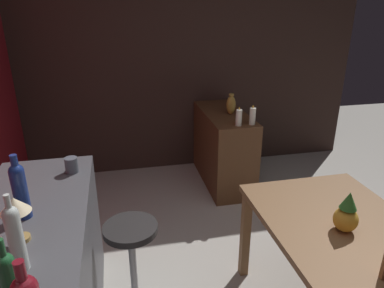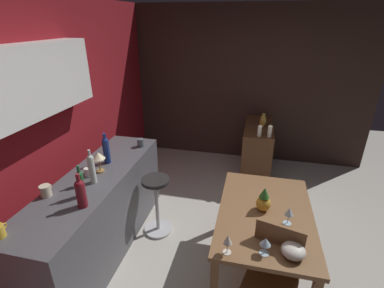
{
  "view_description": "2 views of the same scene",
  "coord_description": "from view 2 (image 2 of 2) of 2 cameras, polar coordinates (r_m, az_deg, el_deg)",
  "views": [
    {
      "loc": [
        -1.53,
        1.0,
        1.93
      ],
      "look_at": [
        0.86,
        0.48,
        0.94
      ],
      "focal_mm": 33.16,
      "sensor_mm": 36.0,
      "label": 1
    },
    {
      "loc": [
        -2.3,
        -0.02,
        2.36
      ],
      "look_at": [
        0.86,
        0.71,
        0.9
      ],
      "focal_mm": 26.18,
      "sensor_mm": 36.0,
      "label": 2
    }
  ],
  "objects": [
    {
      "name": "pineapple_centerpiece",
      "position": [
        2.69,
        14.38,
        -11.14
      ],
      "size": [
        0.13,
        0.13,
        0.24
      ],
      "color": "gold",
      "rests_on": "dining_table"
    },
    {
      "name": "pillar_candle_short",
      "position": [
        4.11,
        15.57,
        2.5
      ],
      "size": [
        0.06,
        0.06,
        0.19
      ],
      "color": "white",
      "rests_on": "sideboard_cabinet"
    },
    {
      "name": "wine_glass_left",
      "position": [
        2.21,
        7.3,
        -18.81
      ],
      "size": [
        0.07,
        0.07,
        0.17
      ],
      "color": "silver",
      "rests_on": "dining_table"
    },
    {
      "name": "wall_side_right",
      "position": [
        4.98,
        9.16,
        11.58
      ],
      "size": [
        0.1,
        4.4,
        2.6
      ],
      "primitive_type": "cube",
      "color": "#33231E",
      "rests_on": "ground_plane"
    },
    {
      "name": "wine_bottle_cobalt",
      "position": [
        3.18,
        -17.09,
        -1.01
      ],
      "size": [
        0.07,
        0.07,
        0.35
      ],
      "color": "navy",
      "rests_on": "kitchen_counter"
    },
    {
      "name": "ground_plane",
      "position": [
        3.3,
        9.31,
        -21.97
      ],
      "size": [
        9.0,
        9.0,
        0.0
      ],
      "primitive_type": "plane",
      "color": "#B7B2A8"
    },
    {
      "name": "wine_bottle_green",
      "position": [
        2.68,
        -21.73,
        -7.34
      ],
      "size": [
        0.06,
        0.06,
        0.31
      ],
      "color": "#1E592D",
      "rests_on": "kitchen_counter"
    },
    {
      "name": "wine_bottle_ruby",
      "position": [
        2.54,
        -21.74,
        -9.09
      ],
      "size": [
        0.08,
        0.08,
        0.32
      ],
      "color": "maroon",
      "rests_on": "kitchen_counter"
    },
    {
      "name": "counter_lamp",
      "position": [
        3.01,
        -18.54,
        -2.54
      ],
      "size": [
        0.14,
        0.14,
        0.23
      ],
      "color": "#A58447",
      "rests_on": "kitchen_counter"
    },
    {
      "name": "bar_stool",
      "position": [
        3.36,
        -7.16,
        -12.01
      ],
      "size": [
        0.34,
        0.34,
        0.72
      ],
      "color": "#262323",
      "rests_on": "ground_plane"
    },
    {
      "name": "dining_table",
      "position": [
        2.78,
        14.56,
        -14.71
      ],
      "size": [
        1.3,
        0.85,
        0.74
      ],
      "color": "brown",
      "rests_on": "ground_plane"
    },
    {
      "name": "kitchen_counter",
      "position": [
        3.26,
        -18.38,
        -13.18
      ],
      "size": [
        2.1,
        0.6,
        0.9
      ],
      "primitive_type": "cube",
      "color": "#4C4C51",
      "rests_on": "ground_plane"
    },
    {
      "name": "cup_white",
      "position": [
        3.03,
        -20.46,
        -5.36
      ],
      "size": [
        0.11,
        0.07,
        0.09
      ],
      "color": "white",
      "rests_on": "kitchen_counter"
    },
    {
      "name": "cup_cream",
      "position": [
        2.86,
        -27.68,
        -8.43
      ],
      "size": [
        0.13,
        0.1,
        0.11
      ],
      "color": "beige",
      "rests_on": "kitchen_counter"
    },
    {
      "name": "wall_kitchen_back",
      "position": [
        3.21,
        -28.75,
        3.96
      ],
      "size": [
        5.2,
        0.33,
        2.6
      ],
      "color": "maroon",
      "rests_on": "ground_plane"
    },
    {
      "name": "wine_glass_center",
      "position": [
        2.26,
        14.74,
        -18.81
      ],
      "size": [
        0.08,
        0.08,
        0.15
      ],
      "color": "silver",
      "rests_on": "dining_table"
    },
    {
      "name": "vase_brass",
      "position": [
        4.45,
        14.26,
        4.56
      ],
      "size": [
        0.1,
        0.1,
        0.22
      ],
      "color": "#B78C38",
      "rests_on": "sideboard_cabinet"
    },
    {
      "name": "wine_glass_right",
      "position": [
        2.58,
        19.17,
        -13.01
      ],
      "size": [
        0.07,
        0.07,
        0.16
      ],
      "color": "silver",
      "rests_on": "dining_table"
    },
    {
      "name": "cup_slate",
      "position": [
        3.54,
        -10.44,
        0.27
      ],
      "size": [
        0.12,
        0.08,
        0.1
      ],
      "color": "#515660",
      "rests_on": "kitchen_counter"
    },
    {
      "name": "pillar_candle_tall",
      "position": [
        4.1,
        13.62,
        2.61
      ],
      "size": [
        0.06,
        0.06,
        0.18
      ],
      "color": "white",
      "rests_on": "sideboard_cabinet"
    },
    {
      "name": "wine_bottle_clear",
      "position": [
        2.84,
        -19.78,
        -4.58
      ],
      "size": [
        0.06,
        0.06,
        0.35
      ],
      "color": "silver",
      "rests_on": "kitchen_counter"
    },
    {
      "name": "sideboard_cabinet",
      "position": [
        4.71,
        13.06,
        -0.93
      ],
      "size": [
        1.1,
        0.44,
        0.82
      ],
      "primitive_type": "cube",
      "color": "#56351E",
      "rests_on": "ground_plane"
    },
    {
      "name": "fruit_bowl",
      "position": [
        2.34,
        19.95,
        -19.75
      ],
      "size": [
        0.18,
        0.18,
        0.1
      ],
      "primitive_type": "ellipsoid",
      "color": "beige",
      "rests_on": "dining_table"
    },
    {
      "name": "chair_near_window",
      "position": [
        2.52,
        15.93,
        -24.47
      ],
      "size": [
        0.49,
        0.49,
        0.92
      ],
      "color": "brown",
      "rests_on": "ground_plane"
    }
  ]
}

